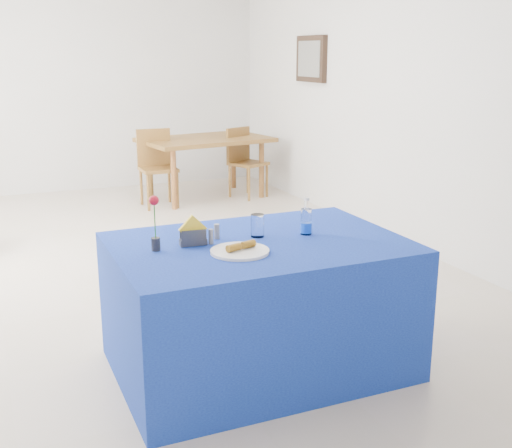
% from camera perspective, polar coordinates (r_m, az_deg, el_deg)
% --- Properties ---
extents(floor, '(7.00, 7.00, 0.00)m').
position_cam_1_polar(floor, '(5.54, -10.42, -3.93)').
color(floor, beige).
rests_on(floor, ground).
extents(room_shell, '(7.00, 7.00, 7.00)m').
position_cam_1_polar(room_shell, '(5.24, -11.35, 14.46)').
color(room_shell, silver).
rests_on(room_shell, ground).
extents(picture_frame, '(0.06, 0.64, 0.52)m').
position_cam_1_polar(picture_frame, '(7.62, 4.94, 14.41)').
color(picture_frame, black).
rests_on(picture_frame, room_shell).
extents(picture_art, '(0.02, 0.52, 0.40)m').
position_cam_1_polar(picture_art, '(7.61, 4.77, 14.42)').
color(picture_art, '#998C66').
rests_on(picture_art, room_shell).
extents(plate, '(0.31, 0.31, 0.01)m').
position_cam_1_polar(plate, '(3.36, -1.45, -2.44)').
color(plate, white).
rests_on(plate, blue_table).
extents(drinking_glass, '(0.08, 0.08, 0.13)m').
position_cam_1_polar(drinking_glass, '(3.63, 0.13, -0.14)').
color(drinking_glass, white).
rests_on(drinking_glass, blue_table).
extents(salt_shaker, '(0.03, 0.03, 0.08)m').
position_cam_1_polar(salt_shaker, '(3.60, -3.50, -0.67)').
color(salt_shaker, gray).
rests_on(salt_shaker, blue_table).
extents(pepper_shaker, '(0.03, 0.03, 0.08)m').
position_cam_1_polar(pepper_shaker, '(3.50, -4.03, -1.12)').
color(pepper_shaker, slate).
rests_on(pepper_shaker, blue_table).
extents(blue_table, '(1.60, 1.10, 0.76)m').
position_cam_1_polar(blue_table, '(3.68, 0.25, -7.25)').
color(blue_table, navy).
rests_on(blue_table, floor).
extents(water_bottle, '(0.07, 0.07, 0.21)m').
position_cam_1_polar(water_bottle, '(3.69, 4.48, 0.15)').
color(water_bottle, white).
rests_on(water_bottle, blue_table).
extents(napkin_holder, '(0.16, 0.07, 0.17)m').
position_cam_1_polar(napkin_holder, '(3.49, -5.62, -1.10)').
color(napkin_holder, '#38393D').
rests_on(napkin_holder, blue_table).
extents(rose_vase, '(0.05, 0.05, 0.30)m').
position_cam_1_polar(rose_vase, '(3.39, -8.97, 0.01)').
color(rose_vase, '#242429').
rests_on(rose_vase, blue_table).
extents(oak_table, '(1.65, 1.19, 0.76)m').
position_cam_1_polar(oak_table, '(7.99, -4.52, 7.10)').
color(oak_table, brown).
rests_on(oak_table, floor).
extents(chair_bg_left, '(0.40, 0.40, 0.90)m').
position_cam_1_polar(chair_bg_left, '(7.69, -8.85, 5.47)').
color(chair_bg_left, olive).
rests_on(chair_bg_left, floor).
extents(chair_bg_right, '(0.51, 0.51, 0.87)m').
position_cam_1_polar(chair_bg_right, '(8.09, -1.10, 5.96)').
color(chair_bg_right, olive).
rests_on(chair_bg_right, floor).
extents(banana_pieces, '(0.18, 0.09, 0.04)m').
position_cam_1_polar(banana_pieces, '(3.36, -1.32, -1.95)').
color(banana_pieces, '#C48B1B').
rests_on(banana_pieces, plate).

